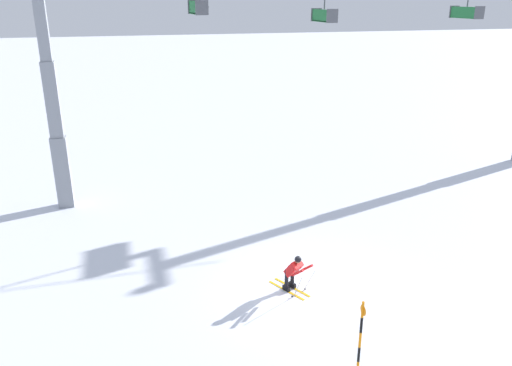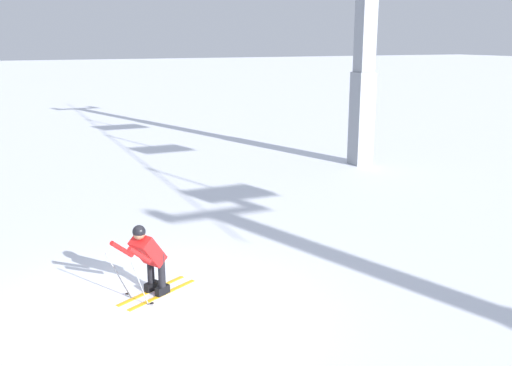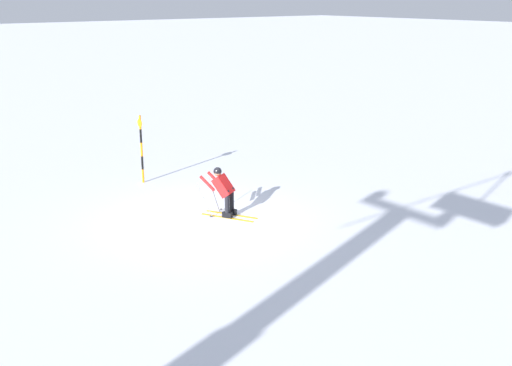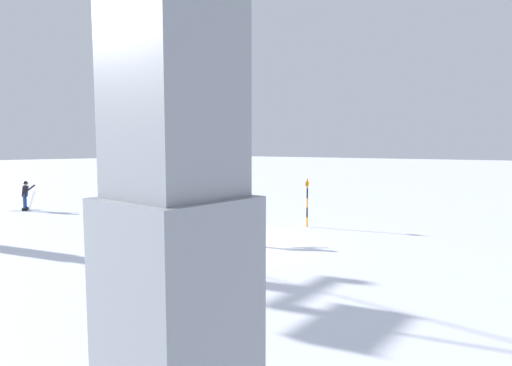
# 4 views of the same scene
# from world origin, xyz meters

# --- Properties ---
(ground_plane) EXTENTS (260.00, 260.00, 0.00)m
(ground_plane) POSITION_xyz_m (0.00, 0.00, 0.00)
(ground_plane) COLOR white
(skier_carving_main) EXTENTS (1.25, 1.71, 1.55)m
(skier_carving_main) POSITION_xyz_m (-0.64, 0.11, 0.81)
(skier_carving_main) COLOR yellow
(skier_carving_main) RESTS_ON ground_plane
(trail_marker_pole) EXTENTS (0.07, 0.28, 2.27)m
(trail_marker_pole) POSITION_xyz_m (-0.38, -4.18, 1.22)
(trail_marker_pole) COLOR orange
(trail_marker_pole) RESTS_ON ground_plane
(skier_distant_uphill) EXTENTS (1.23, 1.66, 1.78)m
(skier_distant_uphill) POSITION_xyz_m (15.08, 2.19, 1.03)
(skier_distant_uphill) COLOR white
(skier_distant_uphill) RESTS_ON ground_plane
(skier_distant_downhill) EXTENTS (1.65, 1.28, 1.78)m
(skier_distant_downhill) POSITION_xyz_m (14.30, -3.19, 1.03)
(skier_distant_downhill) COLOR red
(skier_distant_downhill) RESTS_ON ground_plane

